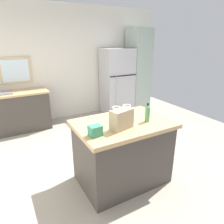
{
  "coord_description": "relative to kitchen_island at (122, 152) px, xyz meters",
  "views": [
    {
      "loc": [
        -1.52,
        -2.46,
        1.97
      ],
      "look_at": [
        -0.17,
        -0.06,
        0.97
      ],
      "focal_mm": 32.41,
      "sensor_mm": 36.0,
      "label": 1
    }
  ],
  "objects": [
    {
      "name": "back_wall",
      "position": [
        0.15,
        2.97,
        0.91
      ],
      "size": [
        5.25,
        0.13,
        2.76
      ],
      "color": "silver",
      "rests_on": "ground"
    },
    {
      "name": "sink_counter",
      "position": [
        -1.14,
        2.61,
        -0.01
      ],
      "size": [
        1.42,
        0.61,
        1.07
      ],
      "color": "#423D38",
      "rests_on": "ground"
    },
    {
      "name": "tall_cabinet",
      "position": [
        2.14,
        2.58,
        0.66
      ],
      "size": [
        0.54,
        0.59,
        2.25
      ],
      "color": "#9EB2A8",
      "rests_on": "ground"
    },
    {
      "name": "shopping_bag",
      "position": [
        -0.12,
        -0.16,
        0.58
      ],
      "size": [
        0.32,
        0.21,
        0.29
      ],
      "color": "tan",
      "rests_on": "kitchen_island"
    },
    {
      "name": "small_box",
      "position": [
        -0.49,
        -0.18,
        0.52
      ],
      "size": [
        0.15,
        0.13,
        0.12
      ],
      "primitive_type": "cube",
      "rotation": [
        0.0,
        0.0,
        0.09
      ],
      "color": "#388E66",
      "rests_on": "kitchen_island"
    },
    {
      "name": "bottle",
      "position": [
        0.3,
        -0.13,
        0.57
      ],
      "size": [
        0.07,
        0.07,
        0.26
      ],
      "color": "#4C9956",
      "rests_on": "kitchen_island"
    },
    {
      "name": "ground",
      "position": [
        0.17,
        0.36,
        -0.46
      ],
      "size": [
        6.3,
        6.3,
        0.0
      ],
      "primitive_type": "plane",
      "color": "#9E9384"
    },
    {
      "name": "refrigerator",
      "position": [
        1.45,
        2.58,
        0.4
      ],
      "size": [
        0.8,
        0.67,
        1.73
      ],
      "color": "#B7B7BC",
      "rests_on": "ground"
    },
    {
      "name": "kitchen_island",
      "position": [
        0.0,
        0.0,
        0.0
      ],
      "size": [
        1.28,
        0.89,
        0.92
      ],
      "color": "#423D38",
      "rests_on": "ground"
    }
  ]
}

